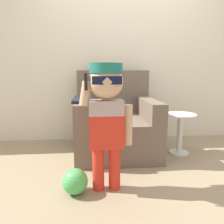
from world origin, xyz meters
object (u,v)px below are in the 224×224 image
armchair (115,124)px  side_table (180,130)px  person_child (106,108)px  toy_ball (75,181)px

armchair → side_table: (0.78, -0.18, -0.05)m
person_child → side_table: bearing=38.5°
person_child → toy_ball: 0.66m
side_table → person_child: bearing=-141.5°
side_table → toy_ball: (-1.22, -0.81, -0.19)m
armchair → side_table: 0.80m
armchair → toy_ball: size_ratio=4.77×
side_table → toy_ball: bearing=-146.4°
person_child → toy_ball: (-0.27, -0.05, -0.60)m
armchair → person_child: 1.02m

